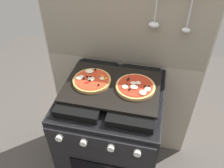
% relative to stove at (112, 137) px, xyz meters
% --- Properties ---
extents(kitchen_backsplash, '(1.10, 0.09, 1.55)m').
position_rel_stove_xyz_m(kitchen_backsplash, '(0.00, 0.34, 0.34)').
color(kitchen_backsplash, '#B2A893').
rests_on(kitchen_backsplash, ground_plane).
extents(stove, '(0.60, 0.64, 0.90)m').
position_rel_stove_xyz_m(stove, '(0.00, 0.00, 0.00)').
color(stove, black).
rests_on(stove, ground_plane).
extents(baking_tray, '(0.54, 0.38, 0.02)m').
position_rel_stove_xyz_m(baking_tray, '(0.00, 0.00, 0.46)').
color(baking_tray, black).
rests_on(baking_tray, stove).
extents(pizza_left, '(0.22, 0.22, 0.03)m').
position_rel_stove_xyz_m(pizza_left, '(-0.12, 0.01, 0.48)').
color(pizza_left, tan).
rests_on(pizza_left, baking_tray).
extents(pizza_right, '(0.22, 0.22, 0.03)m').
position_rel_stove_xyz_m(pizza_right, '(0.13, 0.01, 0.48)').
color(pizza_right, tan).
rests_on(pizza_right, baking_tray).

